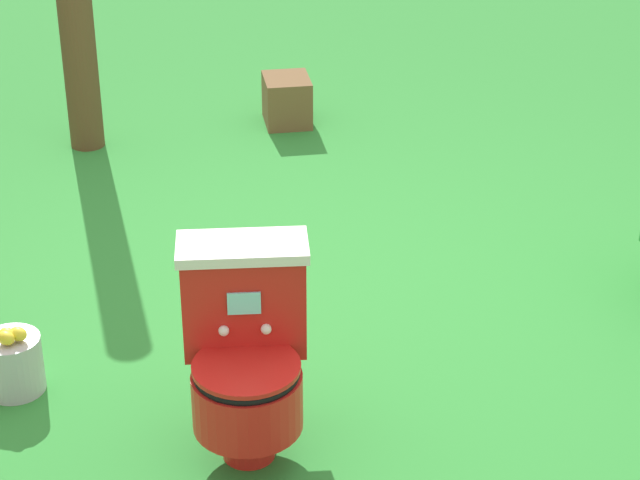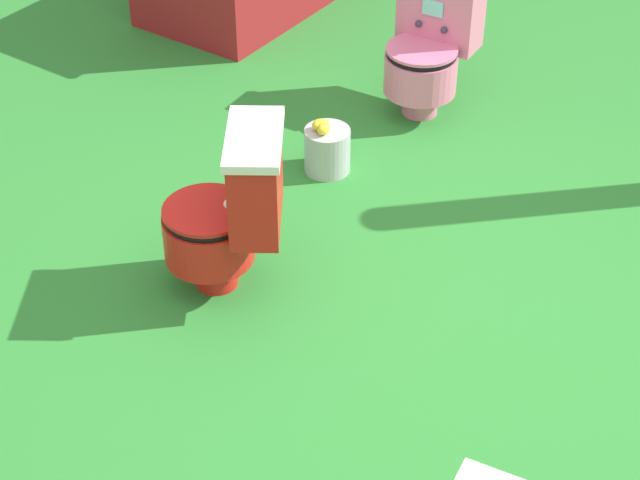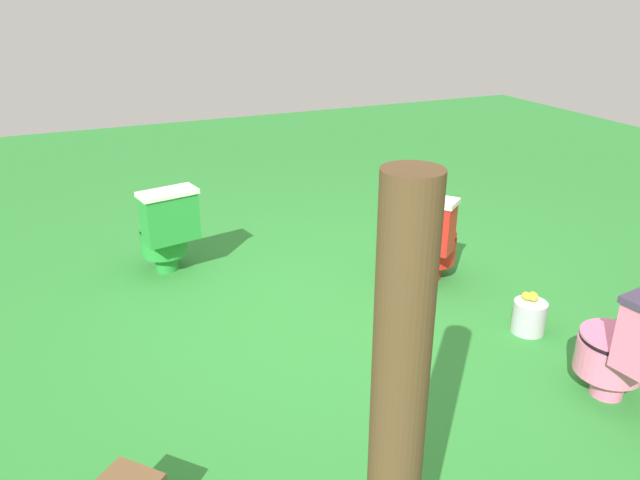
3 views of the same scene
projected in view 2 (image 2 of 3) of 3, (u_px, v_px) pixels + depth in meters
name	position (u px, v px, depth m)	size (l,w,h in m)	color
ground	(437.00, 324.00, 4.30)	(14.00, 14.00, 0.00)	#2D8433
toilet_red	(229.00, 211.00, 4.28)	(0.62, 0.63, 0.73)	red
toilet_pink	(430.00, 43.00, 5.42)	(0.54, 0.47, 0.73)	pink
lemon_bucket	(327.00, 149.00, 5.11)	(0.22, 0.22, 0.28)	#B7B7BF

